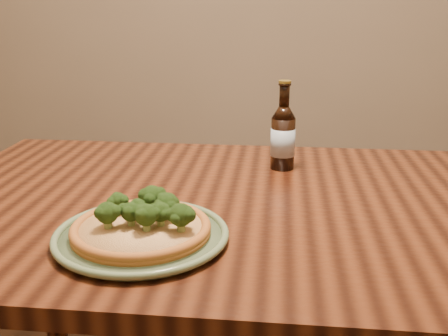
# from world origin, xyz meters

# --- Properties ---
(table) EXTENTS (1.60, 0.90, 0.75)m
(table) POSITION_xyz_m (0.00, 0.10, 0.66)
(table) COLOR #47200F
(table) RESTS_ON ground
(plate) EXTENTS (0.32, 0.32, 0.02)m
(plate) POSITION_xyz_m (-0.25, -0.12, 0.76)
(plate) COLOR #637953
(plate) RESTS_ON table
(pizza) EXTENTS (0.26, 0.26, 0.07)m
(pizza) POSITION_xyz_m (-0.24, -0.12, 0.78)
(pizza) COLOR #AE6427
(pizza) RESTS_ON plate
(beer_bottle) EXTENTS (0.06, 0.06, 0.23)m
(beer_bottle) POSITION_xyz_m (0.01, 0.34, 0.83)
(beer_bottle) COLOR black
(beer_bottle) RESTS_ON table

